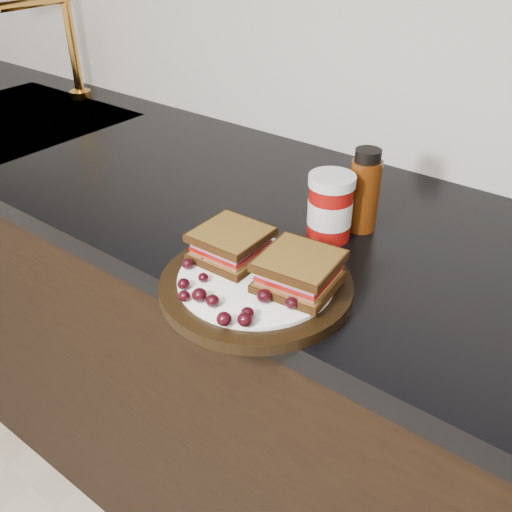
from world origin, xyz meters
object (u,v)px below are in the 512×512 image
at_px(sandwich_left, 231,244).
at_px(condiment_jar, 330,207).
at_px(plate, 256,286).
at_px(oil_bottle, 364,190).

xyz_separation_m(sandwich_left, condiment_jar, (0.06, 0.18, 0.01)).
xyz_separation_m(plate, condiment_jar, (0.00, 0.20, 0.05)).
relative_size(condiment_jar, oil_bottle, 0.79).
xyz_separation_m(plate, oil_bottle, (0.03, 0.26, 0.06)).
distance_m(plate, oil_bottle, 0.27).
height_order(plate, oil_bottle, oil_bottle).
bearing_deg(condiment_jar, sandwich_left, -109.66).
height_order(plate, sandwich_left, sandwich_left).
relative_size(plate, sandwich_left, 2.79).
distance_m(sandwich_left, oil_bottle, 0.26).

